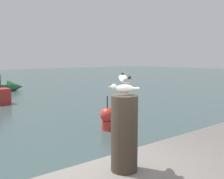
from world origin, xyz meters
name	(u,v)px	position (x,y,z in m)	size (l,w,h in m)	color
mooring_post	(124,133)	(0.35, -0.51, 1.85)	(0.34, 0.34, 0.97)	#382D23
seagull	(124,85)	(0.35, -0.51, 2.47)	(0.44, 0.58, 0.27)	#C66660
channel_buoy	(107,118)	(4.30, 5.01, 0.48)	(0.56, 0.56, 1.33)	red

